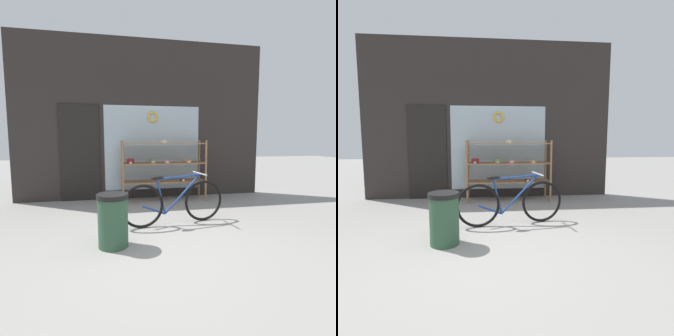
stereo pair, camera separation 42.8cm
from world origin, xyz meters
The scene contains 5 objects.
ground_plane centered at (0.00, 0.00, 0.00)m, with size 30.00×30.00×0.00m, color gray.
storefront_facade centered at (-0.03, 3.00, 1.74)m, with size 5.63×0.13×3.57m.
display_case centered at (0.37, 2.60, 0.83)m, with size 1.83×0.52×1.34m.
bicycle centered at (0.25, 0.95, 0.37)m, with size 1.72×0.46×0.81m.
trash_bin centered at (-0.69, 0.26, 0.37)m, with size 0.40×0.40×0.68m.
Camera 1 is at (-0.64, -3.03, 1.37)m, focal length 28.00 mm.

